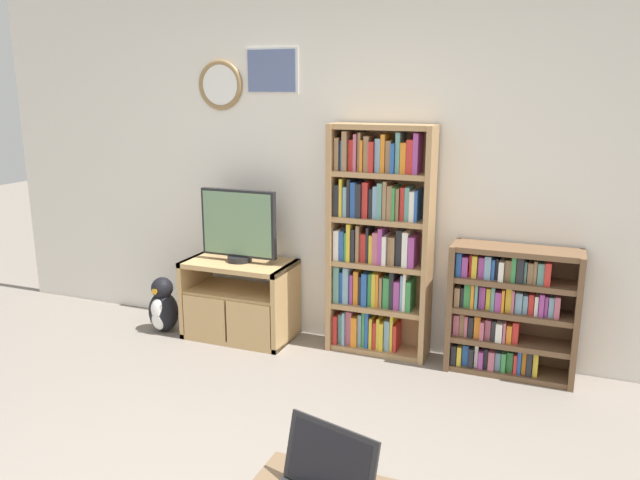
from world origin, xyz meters
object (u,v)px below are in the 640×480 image
(bookshelf_tall, at_px, (377,241))
(bookshelf_short, at_px, (506,310))
(penguin_figurine, at_px, (163,307))
(television, at_px, (239,226))
(tv_stand, at_px, (239,299))

(bookshelf_tall, height_order, bookshelf_short, bookshelf_tall)
(bookshelf_tall, bearing_deg, penguin_figurine, -170.71)
(bookshelf_short, bearing_deg, television, -176.65)
(penguin_figurine, bearing_deg, tv_stand, 11.73)
(bookshelf_tall, xyz_separation_m, bookshelf_short, (0.89, -0.02, -0.38))
(television, relative_size, penguin_figurine, 1.35)
(bookshelf_tall, xyz_separation_m, penguin_figurine, (-1.62, -0.27, -0.61))
(penguin_figurine, bearing_deg, television, 12.68)
(tv_stand, relative_size, bookshelf_short, 0.94)
(tv_stand, xyz_separation_m, penguin_figurine, (-0.60, -0.12, -0.10))
(television, xyz_separation_m, bookshelf_short, (1.90, 0.11, -0.43))
(bookshelf_short, relative_size, penguin_figurine, 1.97)
(television, distance_m, bookshelf_tall, 1.02)
(television, bearing_deg, bookshelf_short, 3.35)
(tv_stand, distance_m, bookshelf_short, 1.92)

